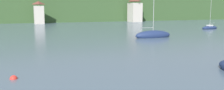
# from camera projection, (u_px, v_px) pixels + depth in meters

# --- Properties ---
(shore_building_west) EXTENTS (3.64, 3.65, 8.32)m
(shore_building_west) POSITION_uv_depth(u_px,v_px,m) (39.00, 13.00, 89.24)
(shore_building_west) COLOR beige
(shore_building_west) RESTS_ON ground_plane
(shore_building_westcentral) EXTENTS (4.71, 6.08, 10.27)m
(shore_building_westcentral) POSITION_uv_depth(u_px,v_px,m) (135.00, 10.00, 104.65)
(shore_building_westcentral) COLOR beige
(shore_building_westcentral) RESTS_ON ground_plane
(sailboat_far_4) EXTENTS (7.34, 2.26, 9.30)m
(sailboat_far_4) POSITION_uv_depth(u_px,v_px,m) (153.00, 35.00, 46.04)
(sailboat_far_4) COLOR navy
(sailboat_far_4) RESTS_ON ground_plane
(sailboat_far_10) EXTENTS (6.06, 2.98, 8.76)m
(sailboat_far_10) POSITION_uv_depth(u_px,v_px,m) (210.00, 28.00, 66.49)
(sailboat_far_10) COLOR navy
(sailboat_far_10) RESTS_ON ground_plane
(mooring_buoy_near) EXTENTS (0.57, 0.57, 0.57)m
(mooring_buoy_near) POSITION_uv_depth(u_px,v_px,m) (14.00, 79.00, 18.59)
(mooring_buoy_near) COLOR red
(mooring_buoy_near) RESTS_ON ground_plane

